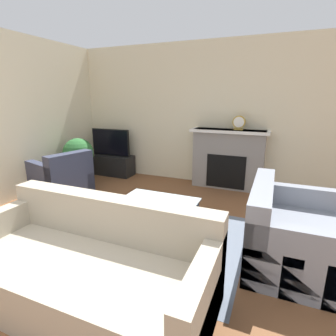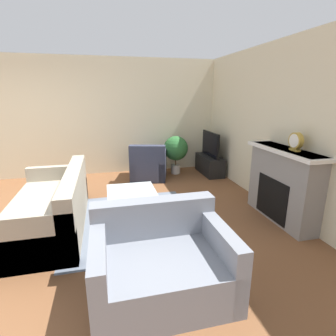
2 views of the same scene
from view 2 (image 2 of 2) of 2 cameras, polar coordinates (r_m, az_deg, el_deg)
The scene contains 12 objects.
wall_back at distance 4.77m, azimuth 21.87°, elevation 8.38°, with size 8.10×0.06×2.70m.
wall_left at distance 6.49m, azimuth -9.04°, elevation 10.94°, with size 0.06×7.36×2.70m.
area_rug at distance 4.13m, azimuth -7.68°, elevation -11.30°, with size 2.14×1.92×0.00m.
fireplace at distance 4.29m, azimuth 23.69°, elevation -3.06°, with size 1.41×0.38×1.11m.
tv_stand at distance 6.45m, azimuth 9.04°, elevation 0.69°, with size 0.97×0.40×0.44m.
tv at distance 6.34m, azimuth 9.22°, elevation 5.13°, with size 0.91×0.06×0.58m.
couch_sectional at distance 4.15m, azimuth -23.99°, elevation -8.13°, with size 2.13×0.97×0.82m.
couch_loveseat at distance 2.69m, azimuth -1.55°, elevation -20.11°, with size 0.98×1.29×0.82m.
armchair_by_window at distance 6.00m, azimuth -4.19°, elevation 0.53°, with size 0.99×0.96×0.82m.
coffee_table at distance 3.96m, azimuth -7.79°, elevation -5.97°, with size 0.94×0.72×0.46m.
potted_plant at distance 6.30m, azimuth 1.70°, elevation 4.08°, with size 0.59×0.59×0.92m.
mantel_clock at distance 4.03m, azimuth 26.06°, elevation 5.23°, with size 0.23×0.07×0.26m.
Camera 2 is at (3.86, 1.64, 1.86)m, focal length 28.00 mm.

